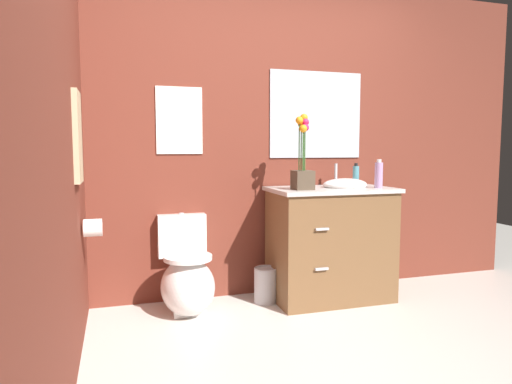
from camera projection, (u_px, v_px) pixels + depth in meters
ground_plane at (359, 380)px, 2.32m from camera, size 9.17×9.17×0.00m
wall_back at (289, 139)px, 3.71m from camera, size 4.28×0.05×2.50m
wall_left at (63, 133)px, 2.21m from camera, size 0.05×4.20×2.50m
toilet at (187, 279)px, 3.26m from camera, size 0.38×0.59×0.69m
vanity_cabinet at (331, 242)px, 3.54m from camera, size 0.94×0.56×1.05m
flower_vase at (303, 164)px, 3.31m from camera, size 0.14×0.14×0.55m
soap_bottle at (379, 175)px, 3.46m from camera, size 0.06×0.06×0.22m
lotion_bottle at (356, 176)px, 3.64m from camera, size 0.05×0.05×0.18m
trash_bin at (266, 285)px, 3.47m from camera, size 0.18×0.18×0.27m
wall_poster at (179, 121)px, 3.40m from camera, size 0.35×0.01×0.50m
wall_mirror at (316, 115)px, 3.72m from camera, size 0.80×0.01×0.70m
hanging_towel at (78, 137)px, 2.58m from camera, size 0.03×0.28×0.52m
toilet_paper_roll at (93, 228)px, 2.85m from camera, size 0.11×0.11×0.11m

